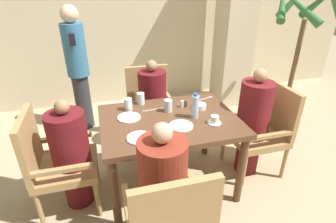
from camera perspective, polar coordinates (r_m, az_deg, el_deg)
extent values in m
plane|color=tan|center=(2.81, 0.26, -15.26)|extent=(16.00, 16.00, 0.00)
cube|color=beige|center=(4.33, -8.38, 20.29)|extent=(8.00, 0.06, 2.80)
cube|color=beige|center=(4.29, 14.59, 19.02)|extent=(0.47, 0.47, 2.70)
cube|color=brown|center=(2.38, 0.29, -2.09)|extent=(1.23, 0.91, 0.05)
cylinder|color=brown|center=(2.22, -11.38, -17.41)|extent=(0.07, 0.07, 0.71)
cylinder|color=brown|center=(2.49, 15.58, -12.30)|extent=(0.07, 0.07, 0.71)
cylinder|color=brown|center=(2.84, -12.85, -6.43)|extent=(0.07, 0.07, 0.71)
cylinder|color=brown|center=(3.06, 8.33, -3.45)|extent=(0.07, 0.07, 0.71)
cube|color=#A88451|center=(2.51, -21.18, -11.15)|extent=(0.52, 0.52, 0.07)
cube|color=#A88451|center=(2.41, -28.01, -6.23)|extent=(0.05, 0.52, 0.50)
cube|color=#A88451|center=(2.63, -21.41, -5.29)|extent=(0.47, 0.04, 0.04)
cube|color=#A88451|center=(2.23, -22.24, -11.73)|extent=(0.47, 0.04, 0.04)
cylinder|color=#A88451|center=(2.81, -15.37, -11.41)|extent=(0.04, 0.04, 0.38)
cylinder|color=#A88451|center=(2.46, -15.03, -17.97)|extent=(0.04, 0.04, 0.38)
cylinder|color=#A88451|center=(2.87, -24.79, -12.31)|extent=(0.04, 0.04, 0.38)
cylinder|color=#A88451|center=(2.53, -26.10, -18.80)|extent=(0.04, 0.04, 0.38)
cylinder|color=#5B1419|center=(2.62, -19.15, -14.28)|extent=(0.24, 0.24, 0.45)
cylinder|color=#5B1419|center=(2.35, -20.84, -5.68)|extent=(0.32, 0.32, 0.48)
sphere|color=#997051|center=(2.21, -22.10, 0.93)|extent=(0.12, 0.12, 0.12)
cube|color=#A88451|center=(3.19, -3.50, -0.58)|extent=(0.52, 0.52, 0.07)
cube|color=#A88451|center=(3.29, -4.54, 5.71)|extent=(0.52, 0.05, 0.50)
cube|color=#A88451|center=(3.18, 0.68, 2.43)|extent=(0.04, 0.47, 0.04)
cube|color=#A88451|center=(3.09, -7.95, 1.42)|extent=(0.04, 0.47, 0.04)
cylinder|color=#A88451|center=(3.16, 1.64, -5.53)|extent=(0.04, 0.04, 0.38)
cylinder|color=#A88451|center=(3.08, -6.69, -6.73)|extent=(0.04, 0.04, 0.38)
cylinder|color=#A88451|center=(3.54, -0.54, -1.65)|extent=(0.04, 0.04, 0.38)
cylinder|color=#A88451|center=(3.47, -7.95, -2.61)|extent=(0.04, 0.04, 0.38)
cylinder|color=#5B1419|center=(3.23, -3.18, -4.01)|extent=(0.24, 0.24, 0.45)
cylinder|color=#5B1419|center=(3.01, -3.41, 3.95)|extent=(0.32, 0.32, 0.53)
sphere|color=#997051|center=(2.90, -3.59, 9.90)|extent=(0.13, 0.13, 0.13)
cube|color=#A88451|center=(2.90, 18.44, -5.12)|extent=(0.52, 0.52, 0.07)
cube|color=#A88451|center=(2.91, 23.25, 0.48)|extent=(0.05, 0.52, 0.50)
cube|color=#A88451|center=(2.66, 21.66, -4.88)|extent=(0.47, 0.04, 0.04)
cube|color=#A88451|center=(3.00, 16.45, -0.29)|extent=(0.47, 0.04, 0.04)
cylinder|color=#A88451|center=(2.76, 16.21, -12.27)|extent=(0.04, 0.04, 0.38)
cylinder|color=#A88451|center=(3.08, 11.91, -7.17)|extent=(0.04, 0.04, 0.38)
cylinder|color=#A88451|center=(3.00, 23.94, -10.19)|extent=(0.04, 0.04, 0.38)
cylinder|color=#A88451|center=(3.30, 19.15, -5.72)|extent=(0.04, 0.04, 0.38)
cylinder|color=maroon|center=(2.97, 16.93, -8.39)|extent=(0.24, 0.24, 0.45)
cylinder|color=maroon|center=(2.72, 18.35, 0.41)|extent=(0.32, 0.32, 0.57)
sphere|color=tan|center=(2.59, 19.47, 7.38)|extent=(0.13, 0.13, 0.13)
cube|color=#A88451|center=(1.94, -0.58, -22.45)|extent=(0.52, 0.52, 0.07)
cube|color=#A88451|center=(1.58, 1.81, -22.13)|extent=(0.52, 0.05, 0.50)
cube|color=#A88451|center=(1.80, -8.55, -20.57)|extent=(0.04, 0.47, 0.04)
cube|color=#A88451|center=(1.89, 6.85, -17.75)|extent=(0.04, 0.47, 0.04)
cylinder|color=#A88451|center=(2.24, -8.44, -22.80)|extent=(0.04, 0.04, 0.38)
cylinder|color=#A88451|center=(2.30, 3.80, -20.63)|extent=(0.04, 0.04, 0.38)
cylinder|color=maroon|center=(1.76, -1.15, -14.31)|extent=(0.32, 0.32, 0.56)
sphere|color=tan|center=(1.55, -1.27, -4.68)|extent=(0.13, 0.13, 0.13)
cylinder|color=#2D2D33|center=(3.77, -17.96, 2.07)|extent=(0.21, 0.21, 0.76)
cylinder|color=teal|center=(3.55, -19.59, 12.45)|extent=(0.28, 0.28, 0.65)
sphere|color=beige|center=(3.47, -20.74, 19.29)|extent=(0.21, 0.21, 0.21)
cube|color=black|center=(3.35, -20.14, 14.45)|extent=(0.07, 0.01, 0.14)
cylinder|color=brown|center=(4.09, 23.90, -0.14)|extent=(0.43, 0.43, 0.36)
cylinder|color=brown|center=(3.84, 25.91, 9.51)|extent=(0.06, 0.06, 1.08)
cone|color=#2D6633|center=(3.69, 23.70, 21.36)|extent=(0.43, 0.59, 0.50)
cone|color=#2D6633|center=(3.45, 26.19, 20.40)|extent=(0.36, 0.63, 0.47)
cone|color=#2D6633|center=(3.59, 32.45, 19.56)|extent=(0.63, 0.29, 0.51)
cylinder|color=white|center=(2.24, 2.86, -3.13)|extent=(0.21, 0.21, 0.01)
cylinder|color=white|center=(2.09, -6.16, -5.74)|extent=(0.21, 0.21, 0.01)
cylinder|color=white|center=(2.40, -8.50, -1.29)|extent=(0.21, 0.21, 0.01)
cylinder|color=white|center=(2.33, 10.05, -2.42)|extent=(0.12, 0.12, 0.01)
cylinder|color=white|center=(2.31, 10.12, -1.65)|extent=(0.07, 0.07, 0.06)
cylinder|color=white|center=(2.55, 6.97, 1.12)|extent=(0.12, 0.12, 0.05)
cylinder|color=#A3C6DB|center=(2.35, 5.90, 1.00)|extent=(0.07, 0.07, 0.21)
cylinder|color=#3359B2|center=(2.30, 6.04, 3.64)|extent=(0.04, 0.04, 0.02)
cylinder|color=silver|center=(2.63, -5.95, 2.80)|extent=(0.08, 0.08, 0.12)
cylinder|color=silver|center=(2.52, -8.64, 1.56)|extent=(0.08, 0.08, 0.12)
cylinder|color=silver|center=(2.47, 0.05, 1.27)|extent=(0.08, 0.08, 0.12)
cylinder|color=white|center=(2.56, 3.06, 1.65)|extent=(0.03, 0.03, 0.07)
cylinder|color=#4C3D2D|center=(2.58, 3.89, 1.72)|extent=(0.03, 0.03, 0.07)
cube|color=silver|center=(2.78, 7.89, 2.76)|extent=(0.16, 0.06, 0.00)
cube|color=silver|center=(2.83, 9.19, 3.14)|extent=(0.04, 0.03, 0.00)
cube|color=silver|center=(2.52, -3.64, 0.35)|extent=(0.17, 0.02, 0.00)
cube|color=silver|center=(2.54, -1.83, 0.64)|extent=(0.06, 0.02, 0.00)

